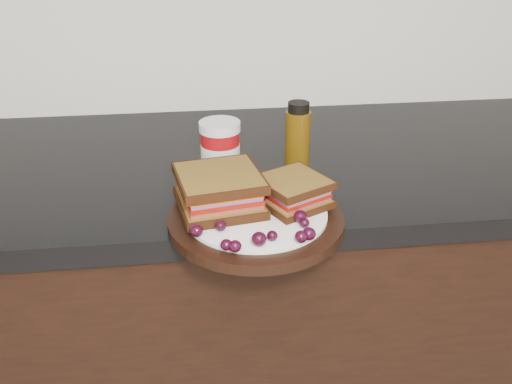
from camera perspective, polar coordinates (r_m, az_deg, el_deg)
base_cabinets at (r=1.41m, az=-6.92°, el=-14.66°), size 3.96×0.58×0.86m
countertop at (r=1.16m, az=-8.14°, el=2.18°), size 3.98×0.60×0.04m
plate at (r=0.91m, az=0.00°, el=-2.86°), size 0.28×0.28×0.02m
sandwich_left at (r=0.91m, az=-3.67°, el=0.15°), size 0.15×0.15×0.06m
sandwich_right at (r=0.92m, az=3.75°, el=0.04°), size 0.13×0.13×0.05m
grape_0 at (r=0.84m, az=-5.98°, el=-3.86°), size 0.02×0.02×0.02m
grape_1 at (r=0.85m, az=-3.56°, el=-3.39°), size 0.02×0.02×0.02m
grape_2 at (r=0.81m, az=-2.99°, el=-5.29°), size 0.02×0.02×0.02m
grape_3 at (r=0.80m, az=-2.10°, el=-5.43°), size 0.02×0.02×0.02m
grape_4 at (r=0.81m, az=0.30°, el=-4.71°), size 0.02×0.02×0.02m
grape_5 at (r=0.83m, az=1.63°, el=-4.39°), size 0.02×0.02×0.02m
grape_6 at (r=0.82m, az=4.54°, el=-4.47°), size 0.02×0.02×0.02m
grape_7 at (r=0.83m, az=5.32°, el=-4.17°), size 0.02×0.02×0.02m
grape_8 at (r=0.86m, az=4.87°, el=-3.11°), size 0.02×0.02×0.01m
grape_9 at (r=0.87m, az=4.45°, el=-2.46°), size 0.02×0.02×0.02m
grape_10 at (r=0.92m, az=5.43°, el=-0.91°), size 0.02×0.02×0.02m
grape_11 at (r=0.92m, az=3.94°, el=-0.81°), size 0.02×0.02×0.02m
grape_12 at (r=0.95m, az=4.24°, el=-0.04°), size 0.02×0.02×0.02m
grape_13 at (r=0.94m, az=-3.19°, el=-0.22°), size 0.02×0.02×0.02m
grape_14 at (r=0.93m, az=-4.79°, el=-0.76°), size 0.02×0.02×0.01m
grape_15 at (r=0.89m, az=-3.38°, el=-1.80°), size 0.02×0.02×0.02m
grape_16 at (r=0.88m, az=-5.99°, el=-2.20°), size 0.02×0.02×0.02m
grape_17 at (r=0.93m, az=-3.65°, el=-0.43°), size 0.02×0.02×0.02m
grape_18 at (r=0.91m, az=-5.62°, el=-1.24°), size 0.02×0.02×0.02m
grape_19 at (r=0.90m, az=-5.88°, el=-1.51°), size 0.02×0.02×0.02m
condiment_jar at (r=1.05m, az=-3.58°, el=4.19°), size 0.09×0.09×0.11m
oil_bottle at (r=1.08m, az=4.18°, el=5.58°), size 0.06×0.06×0.13m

